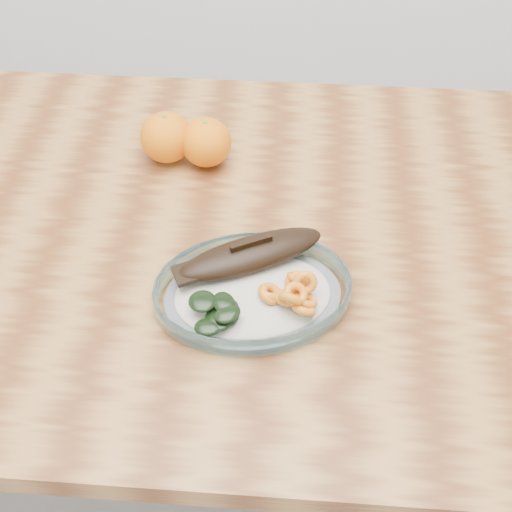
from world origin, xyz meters
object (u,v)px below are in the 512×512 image
at_px(plated_meal, 253,289).
at_px(orange_right, 206,142).
at_px(orange_left, 167,137).
at_px(dining_table, 203,270).

xyz_separation_m(plated_meal, orange_right, (-0.10, 0.28, 0.02)).
bearing_deg(plated_meal, orange_left, 108.06).
bearing_deg(orange_right, dining_table, -87.62).
distance_m(plated_meal, orange_left, 0.33).
distance_m(dining_table, orange_right, 0.21).
distance_m(orange_left, orange_right, 0.07).
bearing_deg(orange_left, orange_right, -5.44).
xyz_separation_m(dining_table, orange_right, (-0.01, 0.15, 0.14)).
relative_size(dining_table, orange_right, 14.65).
relative_size(orange_left, orange_right, 1.04).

